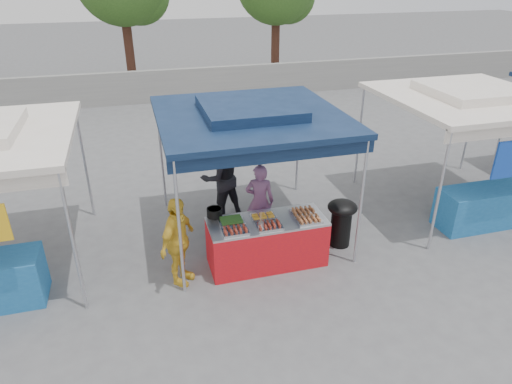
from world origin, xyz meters
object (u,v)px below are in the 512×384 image
object	(u,v)px
wok_burner	(341,219)
customer_person	(178,242)
vendor_table	(267,242)
cooking_pot	(214,213)
vendor_woman	(260,201)
helper_man	(221,177)

from	to	relation	value
wok_burner	customer_person	world-z (taller)	customer_person
vendor_table	customer_person	size ratio (longest dim) A/B	1.30
vendor_table	wok_burner	bearing A→B (deg)	7.46
customer_person	vendor_table	bearing A→B (deg)	-47.58
vendor_table	cooking_pot	distance (m)	1.04
vendor_table	vendor_woman	world-z (taller)	vendor_woman
vendor_woman	customer_person	size ratio (longest dim) A/B	0.97
vendor_woman	customer_person	world-z (taller)	customer_person
wok_burner	customer_person	xyz separation A→B (m)	(-3.00, -0.33, 0.23)
wok_burner	vendor_woman	size ratio (longest dim) A/B	0.62
cooking_pot	customer_person	bearing A→B (deg)	-143.87
vendor_table	customer_person	distance (m)	1.56
vendor_woman	helper_man	world-z (taller)	helper_man
cooking_pot	helper_man	distance (m)	1.53
vendor_table	vendor_woman	xyz separation A→B (m)	(0.13, 0.90, 0.32)
vendor_woman	customer_person	xyz separation A→B (m)	(-1.65, -1.03, 0.03)
cooking_pot	customer_person	size ratio (longest dim) A/B	0.17
vendor_table	cooking_pot	size ratio (longest dim) A/B	7.57
vendor_table	helper_man	bearing A→B (deg)	102.61
cooking_pot	wok_burner	xyz separation A→B (m)	(2.31, -0.18, -0.39)
customer_person	helper_man	bearing A→B (deg)	8.32
cooking_pot	wok_burner	size ratio (longest dim) A/B	0.29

